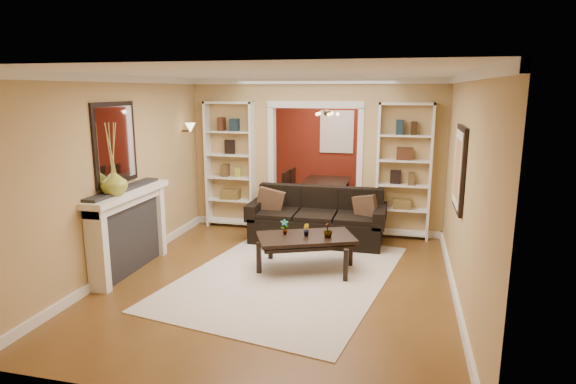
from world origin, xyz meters
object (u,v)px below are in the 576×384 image
(sofa, at_px, (317,216))
(fireplace, at_px, (131,232))
(coffee_table, at_px, (306,253))
(bookshelf_left, at_px, (230,165))
(dining_table, at_px, (326,197))
(bookshelf_right, at_px, (404,172))

(sofa, distance_m, fireplace, 2.99)
(coffee_table, relative_size, bookshelf_left, 0.57)
(coffee_table, bearing_deg, dining_table, 71.52)
(bookshelf_left, xyz_separation_m, bookshelf_right, (3.10, 0.00, 0.00))
(sofa, xyz_separation_m, fireplace, (-2.27, -1.95, 0.14))
(sofa, xyz_separation_m, bookshelf_left, (-1.73, 0.58, 0.71))
(bookshelf_left, bearing_deg, bookshelf_right, 0.00)
(bookshelf_right, xyz_separation_m, dining_table, (-1.57, 1.52, -0.85))
(sofa, height_order, bookshelf_left, bookshelf_left)
(bookshelf_left, bearing_deg, coffee_table, -46.41)
(coffee_table, xyz_separation_m, bookshelf_left, (-1.81, 1.91, 0.90))
(dining_table, bearing_deg, fireplace, 152.90)
(sofa, height_order, dining_table, sofa)
(fireplace, bearing_deg, coffee_table, 14.84)
(sofa, relative_size, bookshelf_right, 0.98)
(sofa, relative_size, bookshelf_left, 0.98)
(fireplace, bearing_deg, sofa, 40.71)
(sofa, distance_m, bookshelf_right, 1.65)
(coffee_table, distance_m, fireplace, 2.46)
(coffee_table, distance_m, dining_table, 3.44)
(bookshelf_left, height_order, fireplace, bookshelf_left)
(coffee_table, bearing_deg, bookshelf_left, 110.41)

